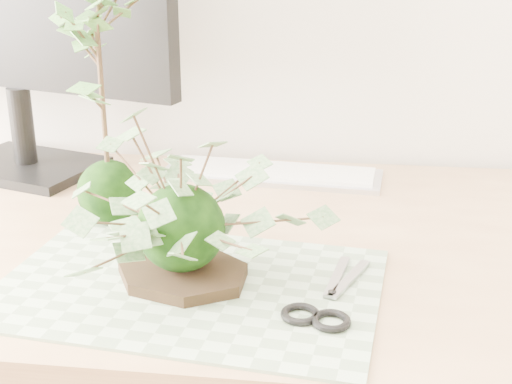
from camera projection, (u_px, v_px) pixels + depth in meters
The scene contains 7 objects.
desk at pixel (211, 286), 1.07m from camera, with size 1.60×0.70×0.74m.
cutting_mat at pixel (189, 286), 0.88m from camera, with size 0.47×0.31×0.00m, color gray.
stone_dish at pixel (183, 273), 0.89m from camera, with size 0.18×0.18×0.01m, color black.
ivy_kokedama at pixel (179, 189), 0.85m from camera, with size 0.39×0.39×0.22m.
maple_kokedama at pixel (97, 34), 0.98m from camera, with size 0.24×0.24×0.40m.
keyboard at pixel (271, 173), 1.26m from camera, with size 0.40×0.15×0.01m.
scissors at pixel (329, 309), 0.82m from camera, with size 0.09×0.19×0.01m.
Camera 1 is at (0.11, 0.30, 1.16)m, focal length 50.00 mm.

